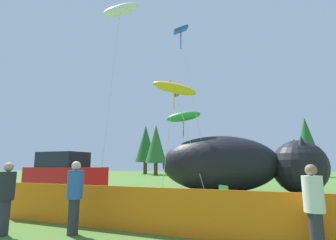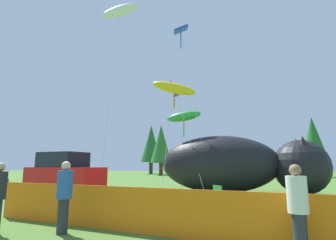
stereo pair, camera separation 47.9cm
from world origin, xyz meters
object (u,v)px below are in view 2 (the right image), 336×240
at_px(parked_car, 64,176).
at_px(spectator_in_blue_shirt, 64,194).
at_px(kite_blue_box, 181,33).
at_px(kite_white_ghost, 120,11).
at_px(folding_chair, 222,198).
at_px(kite_green_fish, 184,117).
at_px(kite_purple_delta, 174,87).
at_px(kite_yellow_hero, 174,88).
at_px(spectator_in_black_shirt, 298,206).
at_px(inflatable_cat, 238,166).

xyz_separation_m(parked_car, spectator_in_blue_shirt, (4.21, -5.98, -0.16)).
bearing_deg(kite_blue_box, kite_white_ghost, -154.02).
distance_m(parked_car, folding_chair, 8.32).
bearing_deg(kite_blue_box, kite_green_fish, 93.05).
bearing_deg(kite_purple_delta, kite_yellow_hero, -79.36).
xyz_separation_m(spectator_in_blue_shirt, kite_green_fish, (1.09, 10.35, 3.72)).
height_order(spectator_in_black_shirt, kite_purple_delta, kite_purple_delta).
distance_m(folding_chair, kite_white_ghost, 12.88).
bearing_deg(kite_blue_box, parked_car, -146.11).
height_order(parked_car, spectator_in_black_shirt, parked_car).
bearing_deg(kite_blue_box, spectator_in_black_shirt, -68.54).
relative_size(spectator_in_blue_shirt, kite_blue_box, 0.16).
bearing_deg(kite_white_ghost, spectator_in_black_shirt, -48.28).
bearing_deg(kite_white_ghost, kite_purple_delta, 33.79).
distance_m(folding_chair, spectator_in_black_shirt, 4.00).
distance_m(parked_car, kite_purple_delta, 8.19).
relative_size(parked_car, kite_blue_box, 0.39).
height_order(kite_white_ghost, kite_yellow_hero, kite_white_ghost).
bearing_deg(kite_green_fish, spectator_in_black_shirt, -69.77).
xyz_separation_m(spectator_in_black_shirt, kite_blue_box, (-3.97, 10.09, 9.08)).
relative_size(folding_chair, spectator_in_black_shirt, 0.59).
xyz_separation_m(parked_car, spectator_in_black_shirt, (9.30, -6.51, -0.20)).
bearing_deg(parked_car, kite_purple_delta, 49.38).
bearing_deg(inflatable_cat, kite_yellow_hero, -150.91).
relative_size(inflatable_cat, kite_yellow_hero, 1.41).
distance_m(spectator_in_blue_shirt, kite_blue_box, 13.20).
distance_m(parked_car, kite_yellow_hero, 7.43).
relative_size(parked_car, kite_purple_delta, 0.58).
height_order(kite_white_ghost, kite_green_fish, kite_white_ghost).
bearing_deg(inflatable_cat, spectator_in_black_shirt, -85.67).
bearing_deg(folding_chair, kite_white_ghost, 107.92).
bearing_deg(spectator_in_blue_shirt, kite_green_fish, 84.00).
distance_m(inflatable_cat, kite_blue_box, 9.01).
relative_size(spectator_in_blue_shirt, kite_purple_delta, 0.24).
bearing_deg(kite_white_ghost, inflatable_cat, 19.87).
xyz_separation_m(kite_blue_box, kite_green_fish, (-0.04, 0.79, -5.32)).
relative_size(kite_purple_delta, kite_blue_box, 0.68).
height_order(inflatable_cat, kite_yellow_hero, kite_yellow_hero).
distance_m(spectator_in_black_shirt, kite_green_fish, 12.19).
bearing_deg(parked_car, kite_white_ghost, 56.26).
bearing_deg(spectator_in_blue_shirt, spectator_in_black_shirt, -5.95).
bearing_deg(spectator_in_blue_shirt, parked_car, 125.15).
relative_size(spectator_in_black_shirt, spectator_in_blue_shirt, 0.95).
bearing_deg(folding_chair, kite_purple_delta, 80.30).
relative_size(kite_blue_box, kite_green_fish, 2.04).
distance_m(spectator_in_black_shirt, kite_purple_delta, 12.62).
height_order(inflatable_cat, kite_purple_delta, kite_purple_delta).
bearing_deg(kite_green_fish, parked_car, -140.43).
relative_size(kite_blue_box, kite_yellow_hero, 1.58).
bearing_deg(inflatable_cat, kite_white_ghost, -160.21).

